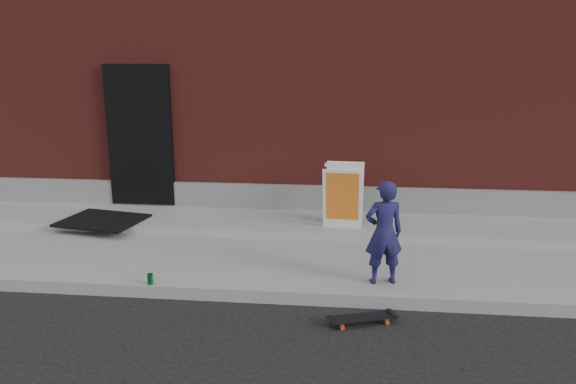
# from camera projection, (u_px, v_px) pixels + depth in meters

# --- Properties ---
(ground) EXTENTS (80.00, 80.00, 0.00)m
(ground) POSITION_uv_depth(u_px,v_px,m) (279.00, 304.00, 6.20)
(ground) COLOR black
(ground) RESTS_ON ground
(sidewalk) EXTENTS (20.00, 3.00, 0.15)m
(sidewalk) POSITION_uv_depth(u_px,v_px,m) (292.00, 251.00, 7.63)
(sidewalk) COLOR gray
(sidewalk) RESTS_ON ground
(apron) EXTENTS (20.00, 1.20, 0.10)m
(apron) POSITION_uv_depth(u_px,v_px,m) (298.00, 223.00, 8.46)
(apron) COLOR gray
(apron) RESTS_ON sidewalk
(building) EXTENTS (20.00, 8.10, 5.00)m
(building) POSITION_uv_depth(u_px,v_px,m) (317.00, 61.00, 12.33)
(building) COLOR maroon
(building) RESTS_ON ground
(child) EXTENTS (0.49, 0.38, 1.20)m
(child) POSITION_uv_depth(u_px,v_px,m) (384.00, 233.00, 6.28)
(child) COLOR #1C1948
(child) RESTS_ON sidewalk
(skateboard) EXTENTS (0.72, 0.40, 0.08)m
(skateboard) POSITION_uv_depth(u_px,v_px,m) (362.00, 318.00, 5.75)
(skateboard) COLOR red
(skateboard) RESTS_ON ground
(pizza_sign) EXTENTS (0.59, 0.68, 0.92)m
(pizza_sign) POSITION_uv_depth(u_px,v_px,m) (343.00, 195.00, 8.04)
(pizza_sign) COLOR white
(pizza_sign) RESTS_ON apron
(soda_can) EXTENTS (0.07, 0.07, 0.13)m
(soda_can) POSITION_uv_depth(u_px,v_px,m) (150.00, 279.00, 6.35)
(soda_can) COLOR #1A8344
(soda_can) RESTS_ON sidewalk
(doormat) EXTENTS (1.29, 1.12, 0.03)m
(doormat) POSITION_uv_depth(u_px,v_px,m) (102.00, 220.00, 8.36)
(doormat) COLOR black
(doormat) RESTS_ON apron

